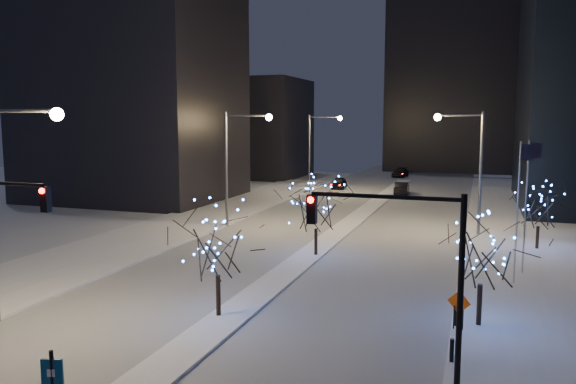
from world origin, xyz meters
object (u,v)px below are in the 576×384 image
at_px(street_lamp_east, 469,156).
at_px(holiday_tree_median_far, 316,205).
at_px(car_mid, 402,188).
at_px(street_lamp_w_far, 317,142).
at_px(street_lamp_w_near, 7,184).
at_px(street_lamp_w_mid, 237,153).
at_px(car_far, 400,173).
at_px(holiday_tree_plaza_far, 539,206).
at_px(car_near, 339,183).
at_px(holiday_tree_median_near, 217,244).
at_px(holiday_tree_plaza_near, 482,251).
at_px(traffic_signal_east, 412,259).
at_px(construction_sign, 459,306).

bearing_deg(street_lamp_east, holiday_tree_median_far, -130.81).
bearing_deg(car_mid, street_lamp_w_far, 7.39).
relative_size(street_lamp_w_near, street_lamp_w_mid, 1.00).
height_order(street_lamp_east, car_far, street_lamp_east).
distance_m(street_lamp_east, holiday_tree_plaza_far, 7.22).
relative_size(car_near, holiday_tree_median_far, 0.82).
xyz_separation_m(street_lamp_w_far, holiday_tree_plaza_far, (23.98, -26.13, -3.30)).
xyz_separation_m(street_lamp_w_near, car_far, (7.44, 73.96, -5.77)).
bearing_deg(holiday_tree_median_near, holiday_tree_plaza_near, 12.97).
bearing_deg(traffic_signal_east, street_lamp_east, 87.74).
bearing_deg(car_mid, street_lamp_east, 105.83).
bearing_deg(car_far, street_lamp_w_near, -90.26).
relative_size(street_lamp_east, holiday_tree_median_near, 1.89).
distance_m(car_mid, holiday_tree_median_far, 35.27).
bearing_deg(car_far, car_mid, -76.34).
bearing_deg(street_lamp_w_near, holiday_tree_plaza_far, 44.87).
relative_size(holiday_tree_median_near, holiday_tree_plaza_far, 1.10).
distance_m(holiday_tree_median_near, construction_sign, 11.21).
bearing_deg(holiday_tree_median_far, street_lamp_w_near, -119.18).
bearing_deg(car_near, street_lamp_w_mid, -98.44).
distance_m(traffic_signal_east, holiday_tree_plaza_near, 7.90).
distance_m(street_lamp_w_mid, car_far, 49.86).
bearing_deg(holiday_tree_median_near, street_lamp_w_far, 100.35).
height_order(traffic_signal_east, car_mid, traffic_signal_east).
distance_m(car_far, holiday_tree_plaza_near, 68.72).
bearing_deg(car_mid, street_lamp_w_mid, 65.11).
relative_size(car_mid, construction_sign, 2.67).
distance_m(street_lamp_east, construction_sign, 23.01).
distance_m(street_lamp_w_near, construction_sign, 20.72).
xyz_separation_m(car_near, holiday_tree_median_far, (7.82, -38.52, 2.83)).
relative_size(street_lamp_w_far, holiday_tree_plaza_near, 1.93).
relative_size(street_lamp_east, car_far, 1.99).
xyz_separation_m(street_lamp_w_near, car_mid, (10.59, 52.04, -5.72)).
relative_size(traffic_signal_east, holiday_tree_median_far, 1.30).
relative_size(traffic_signal_east, construction_sign, 3.97).
relative_size(car_near, construction_sign, 2.52).
xyz_separation_m(street_lamp_w_mid, car_far, (7.44, 48.96, -5.77)).
distance_m(traffic_signal_east, holiday_tree_median_far, 19.83).
bearing_deg(construction_sign, holiday_tree_plaza_near, 67.00).
xyz_separation_m(traffic_signal_east, car_far, (-10.44, 74.96, -4.03)).
height_order(street_lamp_east, construction_sign, street_lamp_east).
height_order(street_lamp_w_far, car_near, street_lamp_w_far).
height_order(street_lamp_w_near, car_near, street_lamp_w_near).
bearing_deg(holiday_tree_median_far, construction_sign, -49.08).
height_order(street_lamp_w_far, car_far, street_lamp_w_far).
distance_m(street_lamp_w_far, holiday_tree_median_near, 47.06).
distance_m(traffic_signal_east, car_mid, 53.69).
bearing_deg(holiday_tree_median_near, street_lamp_w_mid, 111.70).
distance_m(street_lamp_w_near, car_far, 74.56).
bearing_deg(street_lamp_w_mid, holiday_tree_plaza_near, -42.68).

